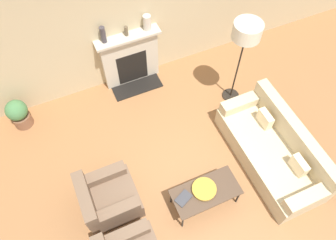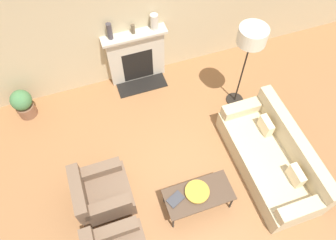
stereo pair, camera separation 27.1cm
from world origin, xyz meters
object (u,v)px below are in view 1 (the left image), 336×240
Objects in this scene: fireplace at (130,59)px; mantel_vase_center_left at (126,31)px; mantel_vase_left at (103,35)px; couch at (274,150)px; book at (183,198)px; armchair_far at (108,199)px; bowl at (204,189)px; potted_plant at (18,113)px; coffee_table at (206,192)px; floor_lamp at (246,35)px; mantel_vase_center_right at (147,23)px.

mantel_vase_center_left reaches higher than fireplace.
couch is at bearing -53.92° from mantel_vase_left.
book is (-0.24, -2.99, -0.12)m from fireplace.
book is (1.08, -0.54, 0.17)m from armchair_far.
bowl is at bearing -24.30° from book.
potted_plant is at bearing 131.47° from bowl.
bowl is 3.11m from mantel_vase_center_left.
floor_lamp is (1.54, 1.77, 1.21)m from coffee_table.
mantel_vase_center_left is (-1.61, 2.79, 0.99)m from couch.
mantel_vase_center_right reaches higher than book.
couch is 1.52m from bowl.
fireplace is 3.24× the size of bowl.
potted_plant is (-2.74, -0.24, -1.01)m from mantel_vase_center_right.
mantel_vase_center_right is (0.41, 0.01, 0.76)m from fireplace.
mantel_vase_center_left is 2.52m from potted_plant.
couch is 2.95m from armchair_far.
mantel_vase_center_left is at bearing -28.13° from armchair_far.
mantel_vase_left is at bearing -19.88° from armchair_far.
armchair_far is 2.97m from mantel_vase_center_left.
bowl is 0.61× the size of potted_plant.
bowl is 0.36m from book.
bowl is 3.18m from mantel_vase_left.
book is 0.47× the size of potted_plant.
couch is 3.21m from mantel_vase_center_right.
fireplace is 0.67× the size of floor_lamp.
floor_lamp is (2.99, 1.19, 1.33)m from armchair_far.
fireplace is at bearing 143.06° from floor_lamp.
book is at bearing -94.52° from fireplace.
couch is at bearing -96.44° from armchair_far.
book is 3.47m from potted_plant.
mantel_vase_center_right is at bearing 0.00° from mantel_vase_center_left.
fireplace is 3.22m from couch.
couch is at bearing -32.99° from potted_plant.
floor_lamp is 5.67× the size of mantel_vase_left.
armchair_far is 2.83m from mantel_vase_left.
armchair_far is at bearing -118.27° from fireplace.
potted_plant is (-2.44, 2.77, -0.15)m from bowl.
floor_lamp is 4.33m from potted_plant.
mantel_vase_left is at bearing 100.29° from bowl.
coffee_table is at bearing -79.55° from mantel_vase_left.
mantel_vase_center_right is 0.48× the size of potted_plant.
book is 0.91× the size of mantel_vase_left.
floor_lamp is 9.77× the size of mantel_vase_center_left.
potted_plant is (-1.90, -0.24, -1.02)m from mantel_vase_left.
mantel_vase_center_left reaches higher than bowl.
mantel_vase_center_left is at bearing -0.00° from mantel_vase_left.
mantel_vase_left reaches higher than couch.
book is (-0.36, 0.00, -0.02)m from bowl.
coffee_table is 3.19m from mantel_vase_center_right.
coffee_table is at bearing -48.72° from potted_plant.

